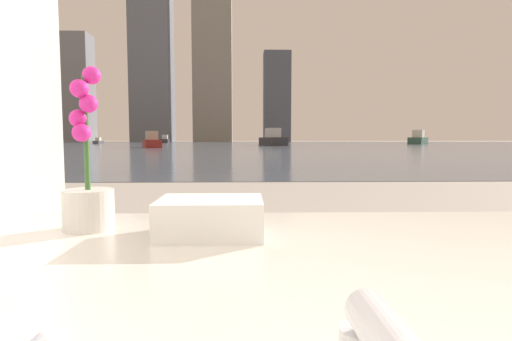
{
  "coord_description": "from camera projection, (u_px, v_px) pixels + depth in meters",
  "views": [
    {
      "loc": [
        -0.04,
        -0.03,
        0.77
      ],
      "look_at": [
        0.03,
        2.51,
        0.56
      ],
      "focal_mm": 28.0,
      "sensor_mm": 36.0,
      "label": 1
    }
  ],
  "objects": [
    {
      "name": "harbor_water",
      "position": [
        245.0,
        144.0,
        61.88
      ],
      "size": [
        180.0,
        110.0,
        0.01
      ],
      "color": "slate",
      "rests_on": "ground_plane"
    },
    {
      "name": "towel_stack",
      "position": [
        211.0,
        217.0,
        0.86
      ],
      "size": [
        0.22,
        0.17,
        0.08
      ],
      "color": "white",
      "rests_on": "bathtub"
    },
    {
      "name": "harbor_boat_2",
      "position": [
        98.0,
        141.0,
        64.08
      ],
      "size": [
        1.02,
        2.72,
        1.01
      ],
      "color": "#4C4C51",
      "rests_on": "harbor_water"
    },
    {
      "name": "harbor_boat_3",
      "position": [
        273.0,
        139.0,
        45.93
      ],
      "size": [
        3.09,
        5.64,
        2.01
      ],
      "color": "#2D2D33",
      "rests_on": "harbor_water"
    },
    {
      "name": "harbor_boat_4",
      "position": [
        152.0,
        142.0,
        35.33
      ],
      "size": [
        2.5,
        4.11,
        1.46
      ],
      "color": "maroon",
      "rests_on": "harbor_water"
    },
    {
      "name": "skyline_tower_1",
      "position": [
        152.0,
        50.0,
        114.84
      ],
      "size": [
        11.13,
        10.05,
        52.75
      ],
      "color": "slate",
      "rests_on": "ground_plane"
    },
    {
      "name": "potted_orchid",
      "position": [
        88.0,
        186.0,
        0.91
      ],
      "size": [
        0.11,
        0.11,
        0.37
      ],
      "color": "silver",
      "rests_on": "bathtub"
    },
    {
      "name": "skyline_tower_2",
      "position": [
        212.0,
        22.0,
        114.72
      ],
      "size": [
        11.18,
        6.68,
        68.52
      ],
      "color": "gray",
      "rests_on": "ground_plane"
    },
    {
      "name": "harbor_boat_0",
      "position": [
        165.0,
        140.0,
        80.74
      ],
      "size": [
        1.85,
        4.41,
        1.61
      ],
      "color": "#2D2D33",
      "rests_on": "harbor_water"
    },
    {
      "name": "harbor_boat_1",
      "position": [
        418.0,
        139.0,
        60.08
      ],
      "size": [
        4.78,
        5.76,
        2.12
      ],
      "color": "#335647",
      "rests_on": "harbor_water"
    },
    {
      "name": "skyline_tower_3",
      "position": [
        277.0,
        97.0,
        116.92
      ],
      "size": [
        7.79,
        6.59,
        25.96
      ],
      "color": "#4C515B",
      "rests_on": "ground_plane"
    },
    {
      "name": "skyline_tower_0",
      "position": [
        68.0,
        88.0,
        115.03
      ],
      "size": [
        13.25,
        7.23,
        30.71
      ],
      "color": "slate",
      "rests_on": "ground_plane"
    }
  ]
}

